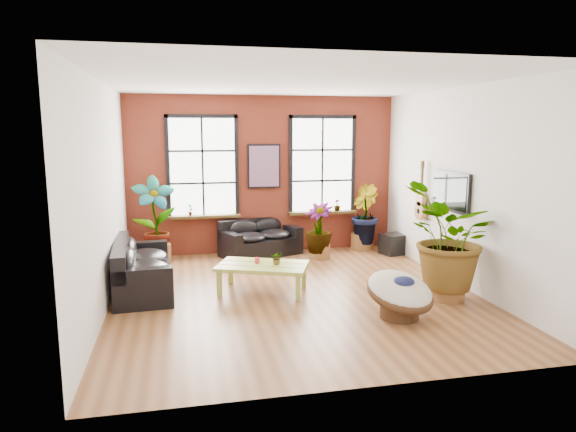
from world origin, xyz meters
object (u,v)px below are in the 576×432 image
sofa_back (260,239)px  coffee_table (263,267)px  papasan_chair (400,293)px  sofa_left (139,269)px

sofa_back → coffee_table: bearing=-119.4°
sofa_back → papasan_chair: 4.53m
sofa_back → sofa_left: 3.24m
sofa_back → sofa_left: (-2.43, -2.15, 0.03)m
sofa_left → coffee_table: size_ratio=1.31×
sofa_back → sofa_left: sofa_left is taller
sofa_left → papasan_chair: size_ratio=1.74×
sofa_back → coffee_table: 2.66m
sofa_back → papasan_chair: size_ratio=1.48×
sofa_left → papasan_chair: 4.40m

